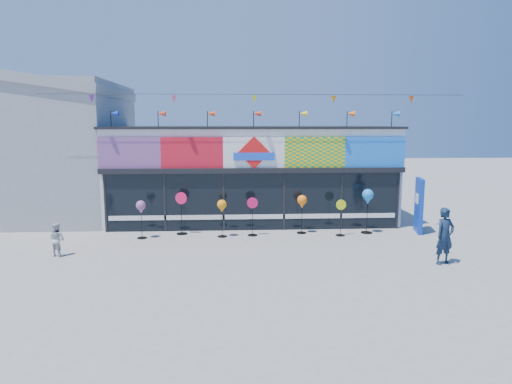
{
  "coord_description": "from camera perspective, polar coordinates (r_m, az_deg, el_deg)",
  "views": [
    {
      "loc": [
        -0.86,
        -14.37,
        4.24
      ],
      "look_at": [
        0.01,
        2.0,
        1.76
      ],
      "focal_mm": 32.0,
      "sensor_mm": 36.0,
      "label": 1
    }
  ],
  "objects": [
    {
      "name": "spinner_4",
      "position": [
        17.64,
        5.77,
        -1.35
      ],
      "size": [
        0.38,
        0.38,
        1.5
      ],
      "color": "black",
      "rests_on": "ground"
    },
    {
      "name": "kite_shop",
      "position": [
        20.45,
        -0.6,
        2.46
      ],
      "size": [
        16.0,
        5.7,
        5.31
      ],
      "color": "white",
      "rests_on": "ground"
    },
    {
      "name": "spinner_1",
      "position": [
        17.69,
        -9.3,
        -2.5
      ],
      "size": [
        0.46,
        0.42,
        1.63
      ],
      "color": "black",
      "rests_on": "ground"
    },
    {
      "name": "neighbour_building",
      "position": [
        23.26,
        -26.28,
        5.18
      ],
      "size": [
        8.18,
        7.2,
        6.87
      ],
      "color": "#95979A",
      "rests_on": "ground"
    },
    {
      "name": "adult_man",
      "position": [
        14.92,
        22.54,
        -5.12
      ],
      "size": [
        0.73,
        0.59,
        1.73
      ],
      "primitive_type": "imported",
      "rotation": [
        0.0,
        0.0,
        0.32
      ],
      "color": "#112137",
      "rests_on": "ground"
    },
    {
      "name": "spinner_0",
      "position": [
        17.3,
        -14.18,
        -1.97
      ],
      "size": [
        0.36,
        0.36,
        1.42
      ],
      "color": "black",
      "rests_on": "ground"
    },
    {
      "name": "spinner_3",
      "position": [
        17.26,
        -0.45,
        -2.96
      ],
      "size": [
        0.41,
        0.37,
        1.47
      ],
      "color": "black",
      "rests_on": "ground"
    },
    {
      "name": "spinner_6",
      "position": [
        18.07,
        13.79,
        -0.72
      ],
      "size": [
        0.44,
        0.44,
        1.73
      ],
      "color": "black",
      "rests_on": "ground"
    },
    {
      "name": "spinner_5",
      "position": [
        17.55,
        10.55,
        -3.05
      ],
      "size": [
        0.39,
        0.35,
        1.39
      ],
      "color": "black",
      "rests_on": "ground"
    },
    {
      "name": "child",
      "position": [
        16.04,
        -23.63,
        -5.44
      ],
      "size": [
        0.61,
        0.49,
        1.08
      ],
      "primitive_type": "imported",
      "rotation": [
        0.0,
        0.0,
        2.72
      ],
      "color": "#B9B9B9",
      "rests_on": "ground"
    },
    {
      "name": "spinner_2",
      "position": [
        17.05,
        -4.29,
        -1.91
      ],
      "size": [
        0.36,
        0.36,
        1.41
      ],
      "color": "black",
      "rests_on": "ground"
    },
    {
      "name": "ground",
      "position": [
        15.01,
        0.38,
        -7.79
      ],
      "size": [
        80.0,
        80.0,
        0.0
      ],
      "primitive_type": "plane",
      "color": "gray",
      "rests_on": "ground"
    },
    {
      "name": "blue_sign",
      "position": [
        18.87,
        19.69,
        -1.56
      ],
      "size": [
        0.38,
        1.07,
        2.13
      ],
      "rotation": [
        0.0,
        0.0,
        -0.22
      ],
      "color": "#0B34AF",
      "rests_on": "ground"
    }
  ]
}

